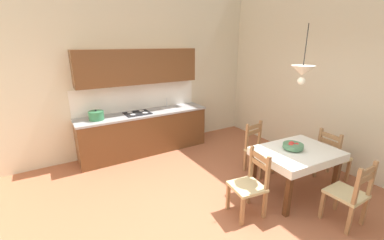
{
  "coord_description": "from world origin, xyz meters",
  "views": [
    {
      "loc": [
        -1.81,
        -2.39,
        2.33
      ],
      "look_at": [
        0.23,
        0.94,
        1.1
      ],
      "focal_mm": 23.27,
      "sensor_mm": 36.0,
      "label": 1
    }
  ],
  "objects": [
    {
      "name": "ground_plane",
      "position": [
        0.0,
        0.0,
        -0.05
      ],
      "size": [
        6.2,
        6.2,
        0.1
      ],
      "primitive_type": "cube",
      "color": "#A86042"
    },
    {
      "name": "wall_back",
      "position": [
        0.0,
        2.86,
        1.98
      ],
      "size": [
        6.2,
        0.12,
        3.96
      ],
      "primitive_type": "cube",
      "color": "beige",
      "rests_on": "ground_plane"
    },
    {
      "name": "wall_right",
      "position": [
        2.86,
        0.0,
        1.98
      ],
      "size": [
        0.12,
        6.2,
        3.96
      ],
      "primitive_type": "cube",
      "color": "beige",
      "rests_on": "ground_plane"
    },
    {
      "name": "kitchen_cabinetry",
      "position": [
        -0.03,
        2.53,
        0.86
      ],
      "size": [
        2.77,
        0.63,
        2.2
      ],
      "color": "brown",
      "rests_on": "ground_plane"
    },
    {
      "name": "dining_table",
      "position": [
        1.39,
        -0.26,
        0.61
      ],
      "size": [
        1.28,
        0.98,
        0.75
      ],
      "color": "#56331C",
      "rests_on": "ground_plane"
    },
    {
      "name": "dining_chair_window_side",
      "position": [
        2.29,
        -0.33,
        0.44
      ],
      "size": [
        0.46,
        0.46,
        0.93
      ],
      "color": "#D1BC89",
      "rests_on": "ground_plane"
    },
    {
      "name": "dining_chair_kitchen_side",
      "position": [
        1.43,
        0.56,
        0.44
      ],
      "size": [
        0.45,
        0.45,
        0.93
      ],
      "color": "#D1BC89",
      "rests_on": "ground_plane"
    },
    {
      "name": "dining_chair_camera_side",
      "position": [
        1.39,
        -1.08,
        0.44
      ],
      "size": [
        0.42,
        0.42,
        0.93
      ],
      "color": "#D1BC89",
      "rests_on": "ground_plane"
    },
    {
      "name": "dining_chair_tv_side",
      "position": [
        0.44,
        -0.24,
        0.44
      ],
      "size": [
        0.48,
        0.48,
        0.93
      ],
      "color": "#D1BC89",
      "rests_on": "ground_plane"
    },
    {
      "name": "fruit_bowl",
      "position": [
        1.34,
        -0.21,
        0.81
      ],
      "size": [
        0.3,
        0.3,
        0.12
      ],
      "color": "#4C7F5B",
      "rests_on": "dining_table"
    },
    {
      "name": "pendant_lamp",
      "position": [
        1.29,
        -0.24,
        1.94
      ],
      "size": [
        0.32,
        0.32,
        0.8
      ],
      "color": "black"
    }
  ]
}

